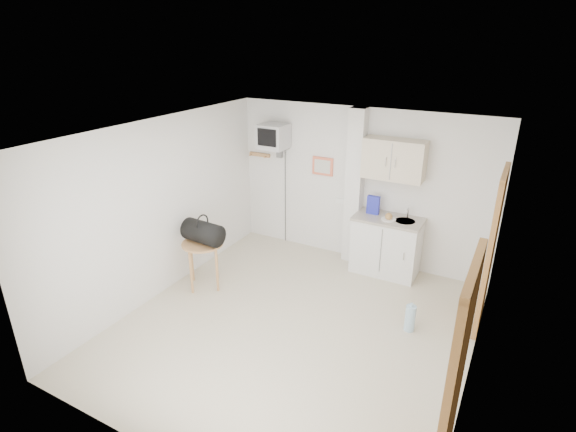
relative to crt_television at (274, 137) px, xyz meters
The scene contains 7 objects.
ground 3.15m from the crt_television, 54.36° to the right, with size 4.50×4.50×0.00m, color beige.
room_envelope 2.60m from the crt_television, 48.84° to the right, with size 4.24×4.54×2.55m.
kitchenette 2.32m from the crt_television, ahead, with size 1.03×0.58×2.10m.
crt_television is the anchor object (origin of this frame).
round_table 2.20m from the crt_television, 96.57° to the right, with size 0.60×0.60×0.71m.
duffel_bag 2.04m from the crt_television, 96.03° to the right, with size 0.61×0.37×0.44m.
water_bottle 3.56m from the crt_television, 26.48° to the right, with size 0.13×0.13×0.39m.
Camera 1 is at (2.23, -4.28, 3.51)m, focal length 28.00 mm.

